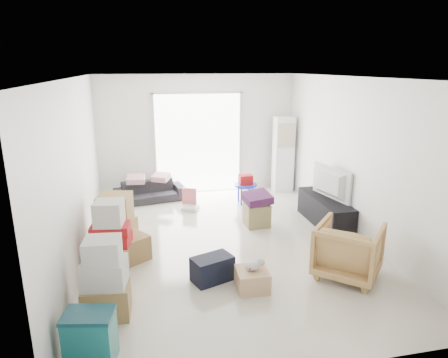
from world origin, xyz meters
TOP-DOWN VIEW (x-y plane):
  - room_shell at (0.00, 0.00)m, footprint 4.98×6.48m
  - sliding_door at (0.00, 2.98)m, footprint 2.10×0.04m
  - ac_tower at (1.95, 2.65)m, footprint 0.45×0.30m
  - tv_console at (2.00, 0.47)m, footprint 0.46×1.53m
  - television at (2.00, 0.47)m, footprint 0.79×1.12m
  - sofa at (-1.17, 2.50)m, footprint 1.55×0.70m
  - pillow_left at (-1.45, 2.46)m, footprint 0.37×0.30m
  - pillow_right at (-0.91, 2.51)m, footprint 0.42×0.40m
  - armchair at (1.45, -1.38)m, footprint 1.14×1.13m
  - storage_bins at (-1.90, -2.43)m, footprint 0.54×0.42m
  - box_stack_a at (-1.80, -1.64)m, footprint 0.56×0.47m
  - box_stack_b at (-1.80, -0.46)m, footprint 0.64×0.64m
  - box_stack_c at (-1.77, 0.35)m, footprint 0.70×0.64m
  - loose_box at (-1.54, -0.24)m, footprint 0.64×0.64m
  - duffel_bag at (-0.43, -1.11)m, footprint 0.63×0.50m
  - ottoman at (0.73, 0.67)m, footprint 0.44×0.44m
  - blanket at (0.73, 0.67)m, footprint 0.52×0.52m
  - kids_table at (0.86, 1.94)m, footprint 0.50×0.50m
  - toy_walker at (-0.37, 1.80)m, footprint 0.41×0.39m
  - wood_crate at (0.04, -1.45)m, footprint 0.44×0.44m
  - plush_bunny at (0.07, -1.44)m, footprint 0.28×0.16m

SIDE VIEW (x-z plane):
  - toy_walker at x=-0.37m, z-range -0.10..0.34m
  - wood_crate at x=0.04m, z-range 0.00..0.28m
  - duffel_bag at x=-0.43m, z-range 0.00..0.35m
  - loose_box at x=-1.54m, z-range 0.00..0.39m
  - ottoman at x=0.73m, z-range 0.00..0.43m
  - tv_console at x=2.00m, z-range 0.00..0.51m
  - storage_bins at x=-1.90m, z-range 0.00..0.56m
  - sofa at x=-1.17m, z-range 0.00..0.58m
  - plush_bunny at x=0.07m, z-range 0.27..0.41m
  - box_stack_c at x=-1.77m, z-range -0.01..0.85m
  - armchair at x=1.45m, z-range 0.00..0.86m
  - box_stack_a at x=-1.80m, z-range -0.05..0.93m
  - kids_table at x=0.86m, z-range 0.13..0.76m
  - box_stack_b at x=-1.80m, z-range -0.07..0.97m
  - blanket at x=0.73m, z-range 0.43..0.57m
  - television at x=2.00m, z-range 0.51..0.64m
  - pillow_left at x=-1.45m, z-range 0.58..0.69m
  - pillow_right at x=-0.91m, z-range 0.58..0.70m
  - ac_tower at x=1.95m, z-range 0.00..1.75m
  - sliding_door at x=0.00m, z-range 0.08..2.41m
  - room_shell at x=0.00m, z-range -0.24..2.94m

